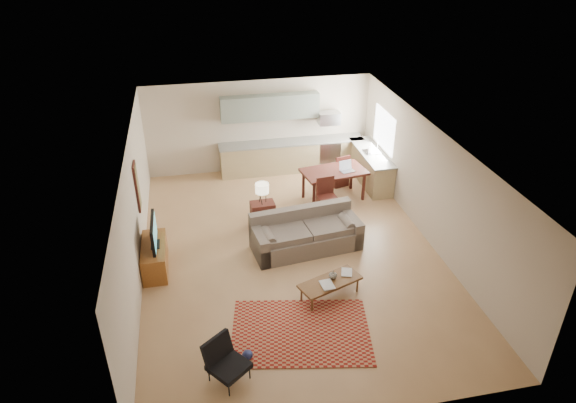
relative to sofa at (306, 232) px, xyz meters
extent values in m
plane|color=tan|center=(-0.38, -0.08, -0.44)|extent=(9.00, 9.00, 0.00)
plane|color=white|center=(-0.38, -0.08, 2.26)|extent=(9.00, 9.00, 0.00)
plane|color=#C1B29C|center=(-0.38, 4.42, 0.91)|extent=(6.50, 0.00, 6.50)
plane|color=#C1B29C|center=(-0.38, -4.58, 0.91)|extent=(6.50, 0.00, 6.50)
plane|color=#C1B29C|center=(-3.63, -0.08, 0.91)|extent=(0.00, 9.00, 9.00)
plane|color=#C1B29C|center=(2.87, -0.08, 0.91)|extent=(0.00, 9.00, 9.00)
cube|color=#A5A8AD|center=(1.62, 4.10, 0.01)|extent=(0.62, 0.62, 0.90)
cube|color=#A5A8AD|center=(1.62, 4.12, 1.11)|extent=(0.62, 0.40, 0.35)
cube|color=gray|center=(-0.08, 4.25, 1.51)|extent=(2.80, 0.34, 0.70)
cube|color=white|center=(2.85, 2.92, 1.11)|extent=(0.02, 1.40, 1.05)
cube|color=maroon|center=(-0.72, -2.62, -0.43)|extent=(2.79, 2.17, 0.02)
imported|color=maroon|center=(-0.14, -1.88, -0.05)|extent=(0.30, 0.37, 0.03)
imported|color=navy|center=(0.37, -1.52, -0.05)|extent=(0.39, 0.42, 0.02)
imported|color=black|center=(0.15, -1.66, 0.02)|extent=(0.25, 0.25, 0.17)
imported|color=#F9E9BC|center=(2.45, 2.87, 0.57)|extent=(0.12, 0.12, 0.19)
camera|label=1|loc=(-2.35, -9.47, 6.28)|focal=32.00mm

